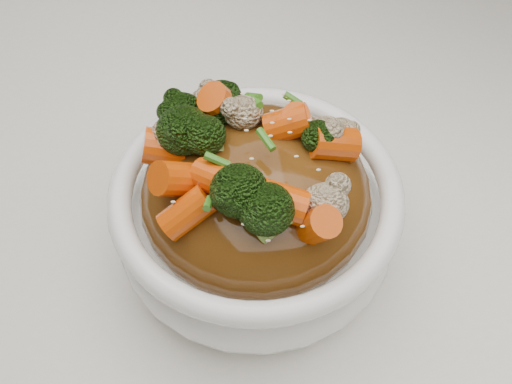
{
  "coord_description": "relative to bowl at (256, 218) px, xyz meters",
  "views": [
    {
      "loc": [
        -0.04,
        -0.28,
        1.17
      ],
      "look_at": [
        -0.02,
        -0.01,
        0.83
      ],
      "focal_mm": 42.0,
      "sensor_mm": 36.0,
      "label": 1
    }
  ],
  "objects": [
    {
      "name": "cauliflower",
      "position": [
        0.0,
        0.0,
        0.09
      ],
      "size": [
        0.18,
        0.18,
        0.04
      ],
      "primitive_type": null,
      "rotation": [
        0.0,
        0.0,
        -0.04
      ],
      "color": "#C9B189",
      "rests_on": "sauce_base"
    },
    {
      "name": "tablecloth",
      "position": [
        0.02,
        0.01,
        -0.06
      ],
      "size": [
        1.2,
        0.8,
        0.04
      ],
      "primitive_type": "cube",
      "color": "white",
      "rests_on": "dining_table"
    },
    {
      "name": "carrots",
      "position": [
        0.0,
        0.0,
        0.09
      ],
      "size": [
        0.18,
        0.18,
        0.05
      ],
      "primitive_type": null,
      "rotation": [
        0.0,
        0.0,
        -0.04
      ],
      "color": "#D14806",
      "rests_on": "sauce_base"
    },
    {
      "name": "bowl",
      "position": [
        0.0,
        0.0,
        0.0
      ],
      "size": [
        0.23,
        0.23,
        0.09
      ],
      "primitive_type": null,
      "rotation": [
        0.0,
        0.0,
        -0.04
      ],
      "color": "white",
      "rests_on": "tablecloth"
    },
    {
      "name": "sauce_base",
      "position": [
        0.0,
        0.0,
        0.03
      ],
      "size": [
        0.18,
        0.18,
        0.09
      ],
      "primitive_type": "ellipsoid",
      "rotation": [
        0.0,
        0.0,
        -0.04
      ],
      "color": "#512D0D",
      "rests_on": "bowl"
    },
    {
      "name": "scallions",
      "position": [
        0.0,
        0.0,
        0.09
      ],
      "size": [
        0.13,
        0.13,
        0.02
      ],
      "primitive_type": null,
      "rotation": [
        0.0,
        0.0,
        -0.04
      ],
      "color": "#33711A",
      "rests_on": "sauce_base"
    },
    {
      "name": "sesame_seeds",
      "position": [
        0.0,
        0.0,
        0.09
      ],
      "size": [
        0.16,
        0.16,
        0.01
      ],
      "primitive_type": null,
      "rotation": [
        0.0,
        0.0,
        -0.04
      ],
      "color": "beige",
      "rests_on": "sauce_base"
    },
    {
      "name": "broccoli",
      "position": [
        0.0,
        0.0,
        0.09
      ],
      "size": [
        0.18,
        0.18,
        0.04
      ],
      "primitive_type": null,
      "rotation": [
        0.0,
        0.0,
        -0.04
      ],
      "color": "black",
      "rests_on": "sauce_base"
    }
  ]
}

